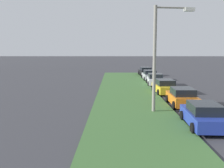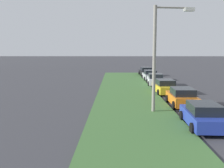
# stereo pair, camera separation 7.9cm
# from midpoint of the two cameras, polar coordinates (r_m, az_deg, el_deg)

# --- Properties ---
(grass_median) EXTENTS (60.00, 6.00, 0.12)m
(grass_median) POSITION_cam_midpoint_polar(r_m,az_deg,el_deg) (20.06, 4.16, -5.44)
(grass_median) COLOR #3D6633
(grass_median) RESTS_ON ground
(parked_car_blue) EXTENTS (4.37, 2.15, 1.47)m
(parked_car_blue) POSITION_cam_midpoint_polar(r_m,az_deg,el_deg) (16.47, 18.76, -6.37)
(parked_car_blue) COLOR #23389E
(parked_car_blue) RESTS_ON ground
(parked_car_orange) EXTENTS (4.31, 2.04, 1.47)m
(parked_car_orange) POSITION_cam_midpoint_polar(r_m,az_deg,el_deg) (22.08, 14.61, -2.73)
(parked_car_orange) COLOR orange
(parked_car_orange) RESTS_ON ground
(parked_car_yellow) EXTENTS (4.39, 2.19, 1.47)m
(parked_car_yellow) POSITION_cam_midpoint_polar(r_m,az_deg,el_deg) (27.67, 11.06, -0.57)
(parked_car_yellow) COLOR gold
(parked_car_yellow) RESTS_ON ground
(parked_car_white) EXTENTS (4.39, 2.20, 1.47)m
(parked_car_white) POSITION_cam_midpoint_polar(r_m,az_deg,el_deg) (33.88, 9.11, 0.95)
(parked_car_white) COLOR silver
(parked_car_white) RESTS_ON ground
(parked_car_silver) EXTENTS (4.34, 2.10, 1.47)m
(parked_car_silver) POSITION_cam_midpoint_polar(r_m,az_deg,el_deg) (39.23, 7.96, 1.87)
(parked_car_silver) COLOR #B2B5BA
(parked_car_silver) RESTS_ON ground
(parked_car_black) EXTENTS (4.40, 2.21, 1.47)m
(parked_car_black) POSITION_cam_midpoint_polar(r_m,az_deg,el_deg) (45.37, 7.08, 2.65)
(parked_car_black) COLOR black
(parked_car_black) RESTS_ON ground
(streetlight) EXTENTS (0.63, 2.87, 7.50)m
(streetlight) POSITION_cam_midpoint_polar(r_m,az_deg,el_deg) (19.07, 9.98, 6.91)
(streetlight) COLOR gray
(streetlight) RESTS_ON ground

